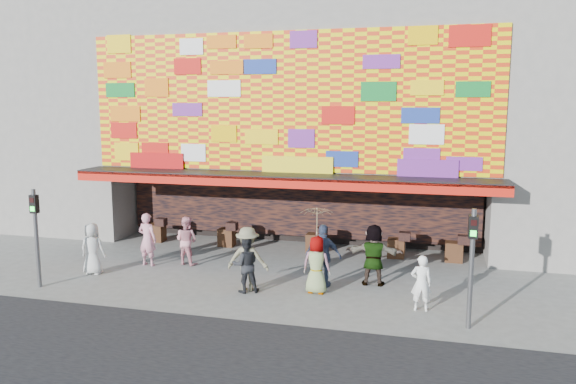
{
  "coord_description": "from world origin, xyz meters",
  "views": [
    {
      "loc": [
        5.27,
        -15.38,
        5.48
      ],
      "look_at": [
        0.66,
        2.0,
        2.66
      ],
      "focal_mm": 35.0,
      "sensor_mm": 36.0,
      "label": 1
    }
  ],
  "objects_px": {
    "ped_e": "(323,256)",
    "signal_right": "(472,255)",
    "ped_c": "(246,265)",
    "ped_f": "(374,255)",
    "ped_a": "(92,249)",
    "ped_i": "(186,240)",
    "ped_d": "(248,259)",
    "ped_g": "(316,265)",
    "signal_left": "(36,227)",
    "ped_h": "(421,283)",
    "ped_b": "(147,239)",
    "parasol": "(317,222)"
  },
  "relations": [
    {
      "from": "ped_a",
      "to": "signal_right",
      "type": "bearing_deg",
      "value": 167.99
    },
    {
      "from": "parasol",
      "to": "ped_g",
      "type": "bearing_deg",
      "value": -90.0
    },
    {
      "from": "ped_b",
      "to": "parasol",
      "type": "xyz_separation_m",
      "value": [
        6.18,
        -1.32,
        1.22
      ]
    },
    {
      "from": "ped_f",
      "to": "ped_g",
      "type": "distance_m",
      "value": 1.94
    },
    {
      "from": "signal_right",
      "to": "ped_a",
      "type": "bearing_deg",
      "value": 172.27
    },
    {
      "from": "ped_a",
      "to": "ped_c",
      "type": "height_order",
      "value": "ped_a"
    },
    {
      "from": "ped_f",
      "to": "ped_h",
      "type": "relative_size",
      "value": 1.24
    },
    {
      "from": "ped_d",
      "to": "ped_h",
      "type": "xyz_separation_m",
      "value": [
        5.01,
        -0.39,
        -0.19
      ]
    },
    {
      "from": "ped_e",
      "to": "signal_right",
      "type": "bearing_deg",
      "value": 158.06
    },
    {
      "from": "ped_f",
      "to": "ped_c",
      "type": "bearing_deg",
      "value": 22.79
    },
    {
      "from": "signal_left",
      "to": "ped_d",
      "type": "distance_m",
      "value": 6.41
    },
    {
      "from": "ped_c",
      "to": "ped_f",
      "type": "xyz_separation_m",
      "value": [
        3.55,
        1.64,
        0.12
      ]
    },
    {
      "from": "signal_right",
      "to": "ped_a",
      "type": "relative_size",
      "value": 1.78
    },
    {
      "from": "ped_c",
      "to": "ped_d",
      "type": "bearing_deg",
      "value": -118.65
    },
    {
      "from": "ped_a",
      "to": "signal_left",
      "type": "bearing_deg",
      "value": 58.64
    },
    {
      "from": "ped_c",
      "to": "signal_right",
      "type": "bearing_deg",
      "value": 144.33
    },
    {
      "from": "ped_f",
      "to": "ped_i",
      "type": "bearing_deg",
      "value": -7.22
    },
    {
      "from": "ped_a",
      "to": "parasol",
      "type": "distance_m",
      "value": 7.53
    },
    {
      "from": "ped_d",
      "to": "signal_right",
      "type": "bearing_deg",
      "value": 163.63
    },
    {
      "from": "ped_a",
      "to": "ped_d",
      "type": "xyz_separation_m",
      "value": [
        5.4,
        -0.24,
        0.11
      ]
    },
    {
      "from": "ped_b",
      "to": "ped_e",
      "type": "bearing_deg",
      "value": 179.9
    },
    {
      "from": "ped_i",
      "to": "ped_h",
      "type": "bearing_deg",
      "value": 173.95
    },
    {
      "from": "ped_b",
      "to": "ped_a",
      "type": "bearing_deg",
      "value": 53.81
    },
    {
      "from": "ped_f",
      "to": "ped_i",
      "type": "height_order",
      "value": "ped_f"
    },
    {
      "from": "ped_a",
      "to": "ped_c",
      "type": "relative_size",
      "value": 1.02
    },
    {
      "from": "signal_right",
      "to": "ped_a",
      "type": "height_order",
      "value": "signal_right"
    },
    {
      "from": "ped_e",
      "to": "ped_g",
      "type": "bearing_deg",
      "value": 89.79
    },
    {
      "from": "signal_left",
      "to": "ped_e",
      "type": "xyz_separation_m",
      "value": [
        8.3,
        2.24,
        -0.9
      ]
    },
    {
      "from": "ped_b",
      "to": "ped_e",
      "type": "distance_m",
      "value": 6.3
    },
    {
      "from": "ped_e",
      "to": "parasol",
      "type": "bearing_deg",
      "value": 89.79
    },
    {
      "from": "ped_g",
      "to": "ped_a",
      "type": "bearing_deg",
      "value": 3.66
    },
    {
      "from": "signal_right",
      "to": "ped_d",
      "type": "bearing_deg",
      "value": 167.89
    },
    {
      "from": "ped_c",
      "to": "ped_i",
      "type": "relative_size",
      "value": 0.99
    },
    {
      "from": "ped_d",
      "to": "ped_i",
      "type": "height_order",
      "value": "ped_d"
    },
    {
      "from": "signal_right",
      "to": "ped_i",
      "type": "relative_size",
      "value": 1.79
    },
    {
      "from": "ped_b",
      "to": "ped_c",
      "type": "relative_size",
      "value": 1.1
    },
    {
      "from": "ped_f",
      "to": "signal_left",
      "type": "bearing_deg",
      "value": 14.09
    },
    {
      "from": "ped_i",
      "to": "parasol",
      "type": "xyz_separation_m",
      "value": [
        4.95,
        -1.8,
        1.29
      ]
    },
    {
      "from": "ped_a",
      "to": "ped_i",
      "type": "relative_size",
      "value": 1.01
    },
    {
      "from": "ped_f",
      "to": "ped_e",
      "type": "bearing_deg",
      "value": 19.35
    },
    {
      "from": "ped_f",
      "to": "parasol",
      "type": "height_order",
      "value": "parasol"
    },
    {
      "from": "signal_left",
      "to": "ped_b",
      "type": "distance_m",
      "value": 3.69
    },
    {
      "from": "ped_b",
      "to": "parasol",
      "type": "bearing_deg",
      "value": 174.1
    },
    {
      "from": "ped_g",
      "to": "ped_h",
      "type": "xyz_separation_m",
      "value": [
        2.99,
        -0.67,
        -0.09
      ]
    },
    {
      "from": "ped_d",
      "to": "ped_g",
      "type": "height_order",
      "value": "ped_d"
    },
    {
      "from": "ped_f",
      "to": "parasol",
      "type": "xyz_separation_m",
      "value": [
        -1.52,
        -1.2,
        1.18
      ]
    },
    {
      "from": "ped_a",
      "to": "ped_b",
      "type": "relative_size",
      "value": 0.92
    },
    {
      "from": "parasol",
      "to": "ped_i",
      "type": "bearing_deg",
      "value": 160.07
    },
    {
      "from": "ped_i",
      "to": "ped_c",
      "type": "bearing_deg",
      "value": 153.79
    },
    {
      "from": "ped_f",
      "to": "signal_right",
      "type": "bearing_deg",
      "value": 131.55
    }
  ]
}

